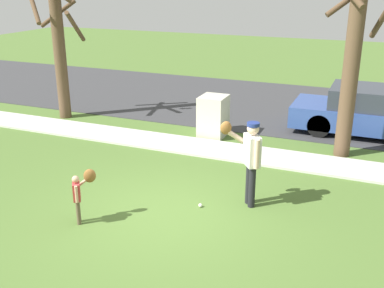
{
  "coord_description": "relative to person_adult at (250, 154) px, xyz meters",
  "views": [
    {
      "loc": [
        3.5,
        -7.02,
        4.25
      ],
      "look_at": [
        0.05,
        1.27,
        1.0
      ],
      "focal_mm": 43.63,
      "sensor_mm": 36.0,
      "label": 1
    }
  ],
  "objects": [
    {
      "name": "utility_cabinet",
      "position": [
        -2.08,
        3.7,
        -0.49
      ],
      "size": [
        0.71,
        0.8,
        1.14
      ],
      "primitive_type": "cube",
      "color": "beige",
      "rests_on": "ground"
    },
    {
      "name": "person_child",
      "position": [
        -2.58,
        -1.8,
        -0.41
      ],
      "size": [
        0.37,
        0.52,
        0.98
      ],
      "rotation": [
        0.0,
        0.0,
        0.62
      ],
      "color": "brown",
      "rests_on": "ground"
    },
    {
      "name": "street_tree_near",
      "position": [
        1.42,
        3.5,
        1.67
      ],
      "size": [
        1.85,
        1.88,
        5.13
      ],
      "color": "brown",
      "rests_on": "ground"
    },
    {
      "name": "street_tree_far",
      "position": [
        -7.05,
        3.61,
        1.27
      ],
      "size": [
        1.84,
        1.88,
        4.33
      ],
      "color": "brown",
      "rests_on": "ground"
    },
    {
      "name": "baseball",
      "position": [
        -0.81,
        -0.46,
        -1.02
      ],
      "size": [
        0.07,
        0.07,
        0.07
      ],
      "primitive_type": "sphere",
      "color": "white",
      "rests_on": "ground"
    },
    {
      "name": "road_surface",
      "position": [
        -1.34,
        7.6,
        -1.05
      ],
      "size": [
        36.0,
        6.8,
        0.02
      ],
      "primitive_type": "cube",
      "color": "#38383A",
      "rests_on": "ground"
    },
    {
      "name": "person_adult",
      "position": [
        0.0,
        0.0,
        0.0
      ],
      "size": [
        0.85,
        0.5,
        1.69
      ],
      "rotation": [
        0.0,
        0.0,
        -2.53
      ],
      "color": "black",
      "rests_on": "ground"
    },
    {
      "name": "sidewalk_strip",
      "position": [
        -1.34,
        2.6,
        -1.03
      ],
      "size": [
        36.0,
        1.2,
        0.06
      ],
      "primitive_type": "cube",
      "color": "beige",
      "rests_on": "ground"
    },
    {
      "name": "ground_plane",
      "position": [
        -1.34,
        2.5,
        -1.06
      ],
      "size": [
        48.0,
        48.0,
        0.0
      ],
      "primitive_type": "plane",
      "color": "#4C6B2D"
    },
    {
      "name": "parked_wagon_blue",
      "position": [
        2.08,
        5.49,
        -0.4
      ],
      "size": [
        4.5,
        1.8,
        1.33
      ],
      "color": "#2D478C",
      "rests_on": "road_surface"
    }
  ]
}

